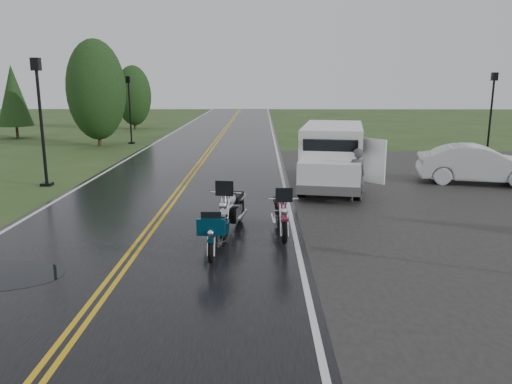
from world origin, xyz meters
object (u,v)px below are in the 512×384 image
sedan_white (478,165)px  lamp_post_near_left (41,123)px  motorcycle_red (284,219)px  lamp_post_far_right (491,114)px  motorcycle_teal (211,241)px  motorcycle_silver (224,214)px  person_at_van (356,176)px  lamp_post_far_left (130,110)px  van_white (303,164)px

sedan_white → lamp_post_near_left: (-16.44, -0.52, 1.64)m
sedan_white → lamp_post_near_left: size_ratio=0.94×
motorcycle_red → lamp_post_far_right: size_ratio=0.52×
motorcycle_teal → lamp_post_far_right: (13.02, 16.25, 1.62)m
motorcycle_teal → motorcycle_silver: motorcycle_silver is taller
motorcycle_red → person_at_van: person_at_van is taller
lamp_post_far_left → lamp_post_far_right: size_ratio=0.97×
motorcycle_red → van_white: (0.84, 5.15, 0.50)m
motorcycle_red → motorcycle_teal: size_ratio=1.19×
lamp_post_far_left → sedan_white: bearing=-37.0°
motorcycle_teal → sedan_white: sedan_white is taller
person_at_van → lamp_post_near_left: bearing=-26.8°
van_white → lamp_post_far_right: size_ratio=1.36×
motorcycle_silver → sedan_white: (9.22, 7.26, 0.01)m
motorcycle_silver → van_white: size_ratio=0.41×
person_at_van → sedan_white: size_ratio=0.39×
lamp_post_near_left → lamp_post_far_right: (20.09, 7.94, -0.20)m
motorcycle_silver → lamp_post_far_right: (12.87, 14.68, 1.46)m
motorcycle_teal → motorcycle_silver: (0.16, 1.57, 0.16)m
van_white → lamp_post_near_left: bearing=178.9°
motorcycle_teal → lamp_post_near_left: size_ratio=0.40×
person_at_van → lamp_post_far_right: bearing=-144.7°
lamp_post_far_right → lamp_post_far_left: bearing=166.0°
motorcycle_teal → person_at_van: person_at_van is taller
person_at_van → motorcycle_red: bearing=46.3°
lamp_post_far_left → motorcycle_teal: bearing=-71.4°
motorcycle_teal → lamp_post_far_right: lamp_post_far_right is taller
person_at_van → lamp_post_far_left: bearing=-68.2°
van_white → lamp_post_near_left: (-9.52, 1.85, 1.21)m
motorcycle_teal → van_white: van_white is taller
motorcycle_red → lamp_post_near_left: lamp_post_near_left is taller
van_white → motorcycle_silver: bearing=-105.3°
motorcycle_red → lamp_post_far_right: 18.85m
motorcycle_silver → lamp_post_far_right: 19.58m
motorcycle_teal → person_at_van: (4.15, 5.82, 0.31)m
motorcycle_silver → person_at_van: (4.00, 4.26, 0.15)m
person_at_van → sedan_white: (5.22, 3.01, -0.14)m
van_white → sedan_white: (6.91, 2.37, -0.43)m
van_white → lamp_post_far_left: size_ratio=1.41×
motorcycle_red → lamp_post_near_left: 11.28m
motorcycle_teal → person_at_van: bearing=54.4°
motorcycle_red → lamp_post_near_left: (-8.68, 7.00, 1.71)m
sedan_white → lamp_post_far_left: 20.73m
motorcycle_silver → lamp_post_far_right: size_ratio=0.56×
lamp_post_far_left → lamp_post_far_right: (20.17, -5.03, 0.08)m
motorcycle_silver → lamp_post_far_right: bearing=58.4°
motorcycle_red → lamp_post_far_left: lamp_post_far_left is taller
motorcycle_red → lamp_post_near_left: size_ratio=0.47×
motorcycle_silver → van_white: bearing=74.4°
motorcycle_teal → motorcycle_silver: 1.58m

